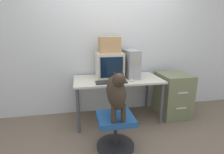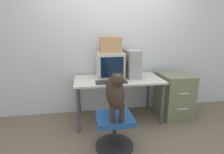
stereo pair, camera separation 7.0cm
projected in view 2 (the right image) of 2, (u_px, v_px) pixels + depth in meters
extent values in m
plane|color=#6B5B4C|center=(122.00, 130.00, 2.69)|extent=(12.00, 12.00, 0.00)
cube|color=silver|center=(114.00, 41.00, 3.11)|extent=(8.00, 0.05, 2.60)
cube|color=beige|center=(118.00, 79.00, 2.85)|extent=(1.41, 0.72, 0.03)
cylinder|color=#4C4C51|center=(78.00, 111.00, 2.54)|extent=(0.05, 0.05, 0.69)
cylinder|color=#4C4C51|center=(162.00, 105.00, 2.75)|extent=(0.05, 0.05, 0.69)
cylinder|color=#4C4C51|center=(79.00, 96.00, 3.13)|extent=(0.05, 0.05, 0.69)
cylinder|color=#4C4C51|center=(148.00, 92.00, 3.34)|extent=(0.05, 0.05, 0.69)
cube|color=beige|center=(110.00, 65.00, 2.90)|extent=(0.43, 0.41, 0.41)
cube|color=black|center=(112.00, 67.00, 2.70)|extent=(0.35, 0.01, 0.32)
cube|color=#99999E|center=(132.00, 63.00, 2.92)|extent=(0.19, 0.49, 0.45)
cube|color=#9E998E|center=(136.00, 60.00, 2.65)|extent=(0.15, 0.01, 0.13)
cube|color=#2D2D2D|center=(111.00, 82.00, 2.60)|extent=(0.47, 0.16, 0.02)
cube|color=#292928|center=(111.00, 81.00, 2.60)|extent=(0.43, 0.13, 0.00)
ellipsoid|color=silver|center=(132.00, 81.00, 2.65)|extent=(0.06, 0.04, 0.04)
cylinder|color=#262628|center=(114.00, 145.00, 2.28)|extent=(0.49, 0.49, 0.04)
cylinder|color=#262628|center=(114.00, 133.00, 2.23)|extent=(0.05, 0.05, 0.33)
cube|color=#1E4C8C|center=(115.00, 118.00, 2.18)|extent=(0.45, 0.42, 0.07)
ellipsoid|color=#33281E|center=(115.00, 92.00, 2.09)|extent=(0.21, 0.54, 0.39)
cylinder|color=#33281E|center=(112.00, 114.00, 1.99)|extent=(0.06, 0.06, 0.22)
cylinder|color=#33281E|center=(122.00, 113.00, 2.01)|extent=(0.06, 0.06, 0.22)
sphere|color=#33281E|center=(117.00, 80.00, 1.90)|extent=(0.15, 0.15, 0.15)
cone|color=black|center=(119.00, 83.00, 1.83)|extent=(0.07, 0.08, 0.07)
cone|color=#33281E|center=(113.00, 74.00, 1.88)|extent=(0.05, 0.05, 0.07)
cone|color=#33281E|center=(121.00, 74.00, 1.89)|extent=(0.05, 0.05, 0.07)
torus|color=blue|center=(117.00, 84.00, 1.93)|extent=(0.11, 0.11, 0.02)
cube|color=#6B7251|center=(174.00, 95.00, 3.07)|extent=(0.49, 0.58, 0.76)
cube|color=beige|center=(184.00, 94.00, 2.75)|extent=(0.17, 0.01, 0.02)
cube|color=beige|center=(182.00, 109.00, 2.82)|extent=(0.17, 0.01, 0.02)
cube|color=tan|center=(110.00, 45.00, 2.82)|extent=(0.33, 0.29, 0.25)
cube|color=beige|center=(110.00, 37.00, 2.79)|extent=(0.04, 0.29, 0.00)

